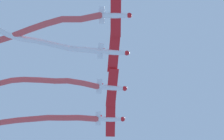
{
  "coord_description": "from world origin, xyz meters",
  "views": [
    {
      "loc": [
        -12.15,
        15.19,
        6.85
      ],
      "look_at": [
        2.57,
        -5.56,
        66.43
      ],
      "focal_mm": 67.16,
      "sensor_mm": 36.0,
      "label": 1
    }
  ],
  "objects": [
    {
      "name": "smoke_trail_slot",
      "position": [
        21.95,
        -4.97,
        68.36
      ],
      "size": [
        26.27,
        11.06,
        4.11
      ],
      "color": "#DB4C4C"
    },
    {
      "name": "airplane_lead",
      "position": [
        -2.92,
        1.3,
        66.29
      ],
      "size": [
        5.26,
        6.19,
        1.65
      ],
      "rotation": [
        0.0,
        0.0,
        3.76
      ],
      "color": "white"
    },
    {
      "name": "smoke_trail_right_wing",
      "position": [
        14.27,
        -0.35,
        67.22
      ],
      "size": [
        18.05,
        11.76,
        2.32
      ],
      "color": "#DB4C4C"
    },
    {
      "name": "airplane_left_wing",
      "position": [
        0.69,
        -3.32,
        66.59
      ],
      "size": [
        5.38,
        5.98,
        1.65
      ],
      "rotation": [
        0.0,
        0.0,
        3.84
      ],
      "color": "white"
    },
    {
      "name": "smoke_trail_left_wing",
      "position": [
        7.94,
        3.76,
        66.42
      ],
      "size": [
        11.14,
        12.48,
        1.25
      ],
      "color": "white"
    },
    {
      "name": "airplane_right_wing",
      "position": [
        4.29,
        -7.94,
        66.29
      ],
      "size": [
        5.39,
        5.95,
        1.65
      ],
      "rotation": [
        0.0,
        0.0,
        3.85
      ],
      "color": "white"
    },
    {
      "name": "smoke_trail_lead",
      "position": [
        10.7,
        7.0,
        66.66
      ],
      "size": [
        24.89,
        8.35,
        2.28
      ],
      "color": "#DB4C4C"
    },
    {
      "name": "airplane_slot",
      "position": [
        7.88,
        -12.55,
        66.59
      ],
      "size": [
        5.28,
        6.16,
        1.65
      ],
      "rotation": [
        0.0,
        0.0,
        3.77
      ],
      "color": "white"
    }
  ]
}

